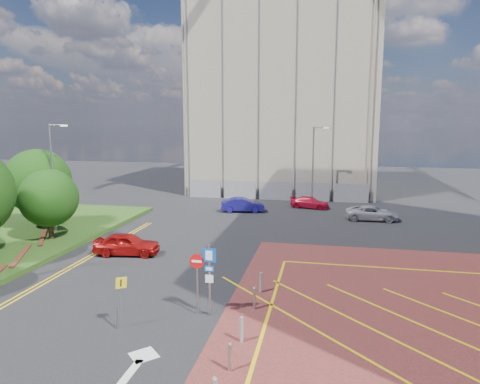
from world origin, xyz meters
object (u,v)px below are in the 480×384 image
(warning_sign, at_px, (119,296))
(car_red_back, at_px, (310,202))
(tree_d, at_px, (38,181))
(car_silver_back, at_px, (372,213))
(lamp_back, at_px, (314,163))
(tree_c, at_px, (49,198))
(lamp_left_far, at_px, (53,173))
(car_blue_back, at_px, (243,205))
(car_red_left, at_px, (127,244))
(sign_cluster, at_px, (205,273))

(warning_sign, bearing_deg, car_red_back, 76.27)
(tree_d, distance_m, car_red_back, 24.46)
(car_red_back, xyz_separation_m, car_silver_back, (5.52, -4.36, 0.07))
(car_red_back, bearing_deg, lamp_back, 4.36)
(tree_c, xyz_separation_m, lamp_left_far, (-0.92, 2.00, 1.47))
(warning_sign, height_order, car_blue_back, warning_sign)
(tree_d, xyz_separation_m, car_red_left, (9.48, -4.55, -3.16))
(lamp_left_far, height_order, sign_cluster, lamp_left_far)
(lamp_back, distance_m, car_red_back, 4.23)
(lamp_back, xyz_separation_m, car_red_back, (-0.23, -1.83, -3.80))
(car_red_left, distance_m, car_blue_back, 15.35)
(lamp_left_far, relative_size, lamp_back, 1.00)
(car_red_back, bearing_deg, tree_d, 134.48)
(tree_d, height_order, sign_cluster, tree_d)
(car_blue_back, xyz_separation_m, car_silver_back, (11.67, -1.25, -0.05))
(tree_d, bearing_deg, lamp_back, 36.09)
(tree_c, relative_size, car_silver_back, 1.09)
(sign_cluster, height_order, car_red_left, sign_cluster)
(sign_cluster, bearing_deg, lamp_left_far, 143.18)
(lamp_back, height_order, sign_cluster, lamp_back)
(lamp_left_far, height_order, lamp_back, lamp_left_far)
(lamp_back, relative_size, car_red_back, 2.09)
(lamp_back, xyz_separation_m, warning_sign, (-6.85, -28.92, -2.93))
(lamp_left_far, bearing_deg, warning_sign, -47.95)
(warning_sign, xyz_separation_m, car_red_back, (6.62, 27.09, -0.87))
(tree_d, xyz_separation_m, car_blue_back, (14.20, 10.06, -3.20))
(tree_c, height_order, car_blue_back, tree_c)
(lamp_left_far, distance_m, sign_cluster, 18.58)
(tree_d, bearing_deg, car_red_left, -25.64)
(sign_cluster, relative_size, car_silver_back, 0.71)
(lamp_back, distance_m, warning_sign, 29.86)
(lamp_left_far, distance_m, car_blue_back, 16.88)
(sign_cluster, height_order, car_blue_back, sign_cluster)
(tree_d, relative_size, car_silver_back, 1.35)
(tree_c, relative_size, tree_d, 0.81)
(car_blue_back, bearing_deg, lamp_left_far, 122.00)
(lamp_left_far, distance_m, car_silver_back, 26.04)
(car_red_left, distance_m, car_red_back, 20.79)
(lamp_left_far, bearing_deg, car_silver_back, 22.41)
(lamp_left_far, bearing_deg, tree_c, -65.29)
(lamp_left_far, distance_m, warning_sign, 17.69)
(lamp_left_far, height_order, car_red_left, lamp_left_far)
(tree_d, bearing_deg, car_red_back, 32.91)
(tree_d, bearing_deg, sign_cluster, -35.58)
(lamp_back, relative_size, car_blue_back, 1.96)
(car_red_back, bearing_deg, car_silver_back, -116.76)
(tree_d, distance_m, lamp_back, 25.47)
(tree_d, height_order, warning_sign, tree_d)
(lamp_back, bearing_deg, tree_d, -143.91)
(car_blue_back, bearing_deg, car_silver_back, -106.48)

